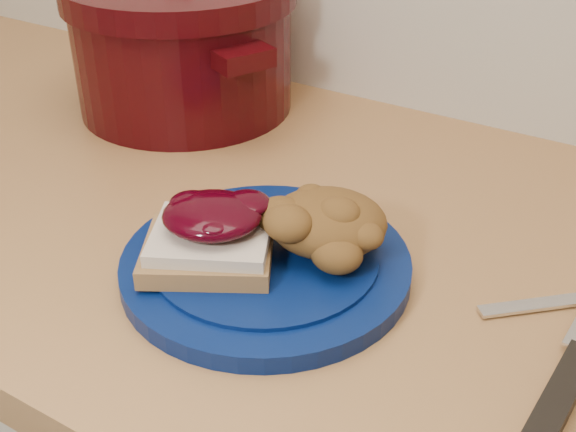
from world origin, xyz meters
The scene contains 5 objects.
plate centered at (-0.02, 1.41, 0.91)m, with size 0.25×0.25×0.02m, color #05164C.
sandwich centered at (-0.05, 1.38, 0.94)m, with size 0.14×0.13×0.05m.
stuffing_mound centered at (0.02, 1.45, 0.95)m, with size 0.10×0.09×0.05m, color brown.
dutch_oven centered at (-0.30, 1.66, 0.98)m, with size 0.37×0.37×0.18m.
pepper_grinder centered at (-0.34, 1.66, 0.96)m, with size 0.06×0.06×0.11m.
Camera 1 is at (0.26, 1.00, 1.27)m, focal length 45.00 mm.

